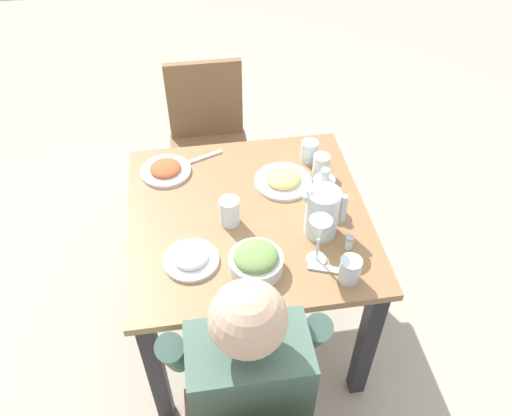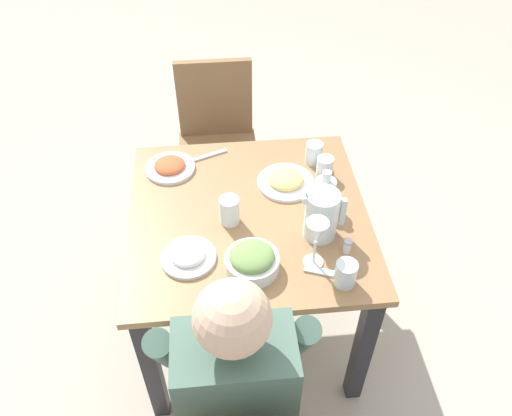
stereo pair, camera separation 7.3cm
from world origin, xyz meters
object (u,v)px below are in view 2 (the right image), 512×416
Objects in this scene: salad_bowl at (252,260)px; plate_yoghurt at (188,256)px; dining_table at (249,234)px; salt_shaker at (347,246)px; plate_fries at (286,180)px; water_pitcher at (321,215)px; water_glass_near_left at (346,274)px; chair_far at (217,136)px; oil_carafe at (325,194)px; water_glass_far_left at (229,210)px; water_glass_by_pitcher at (314,153)px; plate_rice_curry at (170,166)px; water_glass_near_right at (325,167)px; diner_near at (235,374)px; wine_glass at (316,234)px.

salad_bowl reaches higher than plate_yoghurt.
salt_shaker reaches higher than dining_table.
dining_table is 3.94× the size of plate_fries.
water_pitcher is 2.08× the size of water_glass_near_left.
salt_shaker is at bearing -2.02° from plate_yoghurt.
oil_carafe reaches higher than chair_far.
salad_bowl is 0.31m from water_glass_near_left.
water_glass_far_left is at bearing 47.79° from plate_yoghurt.
chair_far reaches higher than water_glass_by_pitcher.
plate_fries is 2.49× the size of water_glass_near_left.
water_pitcher reaches higher than plate_yoghurt.
water_pitcher is 1.16× the size of oil_carafe.
water_glass_far_left is at bearing 163.22° from water_pitcher.
plate_rice_curry is 2.24× the size of water_glass_near_left.
water_glass_by_pitcher is 0.50m from salt_shaker.
dining_table is 0.19m from water_glass_far_left.
oil_carafe is at bearing -64.08° from chair_far.
water_glass_near_right is (0.40, 0.22, -0.01)m from water_glass_far_left.
dining_table is at bearing 129.06° from water_glass_near_left.
salad_bowl is at bearing -75.27° from water_glass_far_left.
diner_near is 0.50m from wine_glass.
oil_carafe is at bearing 73.66° from water_pitcher.
plate_yoghurt reaches higher than plate_rice_curry.
plate_rice_curry is 1.88× the size of water_glass_far_left.
diner_near is 0.59m from water_glass_far_left.
chair_far is 9.86× the size of water_glass_near_right.
water_glass_near_left reaches higher than dining_table.
plate_rice_curry is at bearing 132.30° from water_glass_near_left.
water_glass_far_left is at bearing 104.73° from salad_bowl.
oil_carafe reaches higher than water_glass_near_right.
water_pitcher is 0.31m from plate_fries.
salad_bowl is 0.24m from water_glass_far_left.
water_glass_by_pitcher reaches higher than dining_table.
oil_carafe is (0.30, 0.28, 0.01)m from salad_bowl.
water_glass_near_left is at bearing -90.24° from oil_carafe.
salt_shaker is at bearing -81.25° from oil_carafe.
diner_near is 0.98m from water_glass_by_pitcher.
salad_bowl is 0.41m from oil_carafe.
plate_fries is at bearing 95.18° from wine_glass.
dining_table is at bearing 87.82° from salad_bowl.
oil_carafe is at bearing -91.67° from water_glass_by_pitcher.
chair_far reaches higher than dining_table.
dining_table is 4.58× the size of wine_glass.
plate_rice_curry is at bearing 171.01° from water_glass_near_right.
chair_far is 1.11m from salad_bowl.
water_glass_near_left is (0.30, -0.09, 0.00)m from salad_bowl.
salt_shaker is (0.42, -1.03, 0.25)m from chair_far.
diner_near is 5.62× the size of plate_rice_curry.
water_glass_near_right is at bearing 12.68° from plate_fries.
oil_carafe is (0.38, 0.62, 0.14)m from diner_near.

